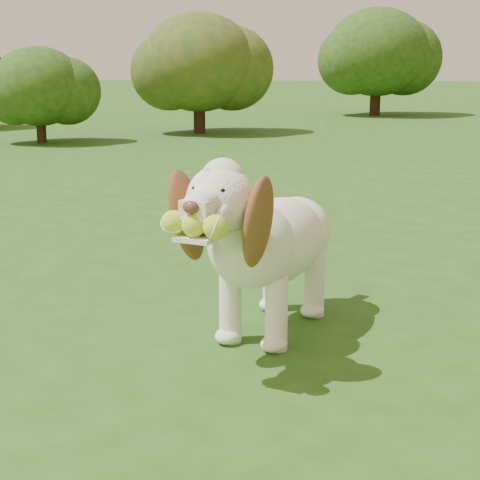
# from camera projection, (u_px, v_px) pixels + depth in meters

# --- Properties ---
(ground) EXTENTS (80.00, 80.00, 0.00)m
(ground) POSITION_uv_depth(u_px,v_px,m) (281.00, 325.00, 3.27)
(ground) COLOR #234D16
(ground) RESTS_ON ground
(dog) EXTENTS (0.70, 1.22, 0.81)m
(dog) POSITION_uv_depth(u_px,v_px,m) (266.00, 237.00, 3.05)
(dog) COLOR white
(dog) RESTS_ON ground
(shrub_a) EXTENTS (1.30, 1.30, 1.34)m
(shrub_a) POSITION_uv_depth(u_px,v_px,m) (39.00, 86.00, 10.28)
(shrub_a) COLOR #382314
(shrub_a) RESTS_ON ground
(shrub_i) EXTENTS (2.15, 2.15, 2.23)m
(shrub_i) POSITION_uv_depth(u_px,v_px,m) (377.00, 52.00, 15.38)
(shrub_i) COLOR #382314
(shrub_i) RESTS_ON ground
(shrub_b) EXTENTS (1.83, 1.83, 1.89)m
(shrub_b) POSITION_uv_depth(u_px,v_px,m) (199.00, 62.00, 11.62)
(shrub_b) COLOR #382314
(shrub_b) RESTS_ON ground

